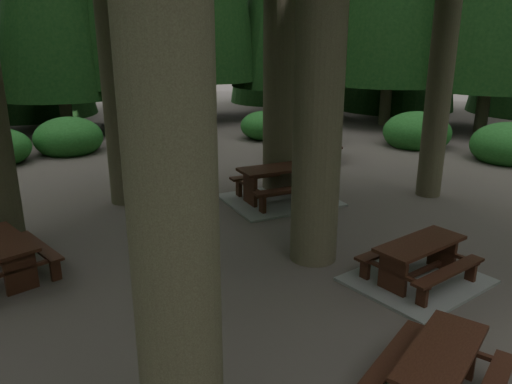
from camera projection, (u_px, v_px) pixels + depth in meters
name	position (u px, v px, depth m)	size (l,w,h in m)	color
ground	(280.00, 271.00, 8.63)	(80.00, 80.00, 0.00)	#514842
picnic_table_a	(418.00, 269.00, 8.19)	(2.38, 2.08, 0.72)	gray
picnic_table_b	(5.00, 252.00, 8.27)	(1.71, 1.93, 0.70)	black
picnic_table_c	(280.00, 189.00, 12.14)	(2.62, 2.19, 0.87)	gray
picnic_table_d	(307.00, 141.00, 16.27)	(2.54, 2.36, 0.88)	black
picnic_table_e	(440.00, 368.00, 5.43)	(1.98, 1.85, 0.69)	black
shrub_ring	(293.00, 228.00, 9.46)	(23.86, 24.64, 1.49)	#236322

